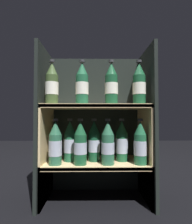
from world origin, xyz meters
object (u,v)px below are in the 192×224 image
Objects in this scene: bottle_upper_front_0 at (52,85)px; bottle_lower_front_1 at (80,144)px; bottle_upper_front_3 at (139,85)px; bottle_lower_front_0 at (55,144)px; bottle_lower_back_0 at (70,142)px; bottle_upper_front_2 at (111,85)px; bottle_lower_front_3 at (140,144)px; bottle_lower_back_1 at (94,142)px; bottle_lower_back_2 at (122,142)px; bottle_lower_front_2 at (108,144)px; bottle_upper_front_1 at (82,85)px.

bottle_lower_front_1 is (0.17, 0.00, -0.35)m from bottle_upper_front_0.
bottle_upper_front_3 is 0.61m from bottle_lower_front_0.
bottle_lower_back_0 is (-0.07, 0.09, -0.00)m from bottle_lower_front_1.
bottle_upper_front_2 reaches higher than bottle_lower_front_1.
bottle_lower_back_1 is (-0.28, 0.09, 0.00)m from bottle_lower_front_3.
bottle_lower_front_0 is 0.15m from bottle_lower_front_1.
bottle_lower_back_1 is at bearing 180.00° from bottle_lower_back_2.
bottle_lower_back_2 is at bearing 137.43° from bottle_upper_front_3.
bottle_lower_front_1 is (0.15, 0.00, 0.00)m from bottle_lower_front_0.
bottle_lower_front_0 is at bearing 0.00° from bottle_upper_front_0.
bottle_lower_front_2 is (-0.02, -0.00, -0.35)m from bottle_upper_front_2.
bottle_upper_front_0 reaches higher than bottle_lower_back_1.
bottle_upper_front_3 is at bearing -17.47° from bottle_lower_back_1.
bottle_upper_front_2 is at bearing 180.00° from bottle_lower_front_3.
bottle_upper_front_0 is at bearing -180.00° from bottle_upper_front_2.
bottle_upper_front_3 is 1.00× the size of bottle_lower_front_3.
bottle_lower_front_0 is at bearing -130.85° from bottle_lower_back_0.
bottle_upper_front_1 is at bearing 0.00° from bottle_lower_front_1.
bottle_lower_front_2 is (0.33, 0.00, -0.35)m from bottle_upper_front_0.
bottle_lower_front_0 is at bearing -180.00° from bottle_upper_front_1.
bottle_upper_front_2 is at bearing 0.00° from bottle_lower_front_1.
bottle_lower_front_1 is at bearing -180.00° from bottle_upper_front_2.
bottle_upper_front_1 is 1.00× the size of bottle_lower_front_0.
bottle_upper_front_0 is at bearing -138.67° from bottle_lower_back_0.
bottle_lower_front_3 is 1.00× the size of bottle_lower_back_2.
bottle_upper_front_0 and bottle_upper_front_3 have the same top height.
bottle_lower_back_2 is (0.18, -0.00, -0.00)m from bottle_lower_back_1.
bottle_upper_front_1 and bottle_upper_front_3 have the same top height.
bottle_lower_front_2 and bottle_lower_back_0 have the same top height.
bottle_lower_back_2 is (0.10, 0.09, -0.00)m from bottle_lower_front_2.
bottle_lower_back_2 is (0.07, 0.09, -0.36)m from bottle_upper_front_2.
bottle_lower_back_0 is 1.00× the size of bottle_lower_back_2.
bottle_upper_front_0 reaches higher than bottle_lower_front_3.
bottle_upper_front_0 is 0.52m from bottle_upper_front_3.
bottle_lower_front_2 is at bearing 0.00° from bottle_lower_front_1.
bottle_upper_front_2 is 0.37m from bottle_lower_back_2.
bottle_upper_front_0 is at bearing 180.00° from bottle_lower_front_0.
bottle_lower_back_1 is at bearing 20.42° from bottle_lower_front_0.
bottle_lower_back_0 is 1.00× the size of bottle_lower_back_1.
bottle_lower_back_0 is 0.16m from bottle_lower_back_1.
bottle_upper_front_2 reaches higher than bottle_lower_back_2.
bottle_upper_front_0 is at bearing 180.00° from bottle_lower_front_2.
bottle_upper_front_3 is 1.00× the size of bottle_lower_front_1.
bottle_lower_front_3 and bottle_lower_back_1 have the same top height.
bottle_lower_back_1 is at bearing 133.72° from bottle_lower_front_2.
bottle_upper_front_0 is 0.36m from bottle_lower_front_0.
bottle_upper_front_3 reaches higher than bottle_lower_front_2.
bottle_upper_front_3 is at bearing -11.31° from bottle_lower_back_0.
bottle_lower_front_2 is (0.31, 0.00, 0.00)m from bottle_lower_front_0.
bottle_lower_back_1 is (0.08, 0.09, -0.00)m from bottle_lower_front_1.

